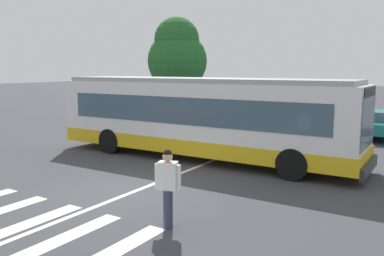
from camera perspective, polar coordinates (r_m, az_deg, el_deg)
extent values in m
plane|color=#3D3D42|center=(11.58, -9.79, -8.83)|extent=(160.00, 160.00, 0.00)
cylinder|color=black|center=(14.97, 16.83, -3.17)|extent=(1.00, 0.30, 1.00)
cylinder|color=black|center=(12.77, 14.00, -5.01)|extent=(1.00, 0.30, 1.00)
cylinder|color=black|center=(18.41, -6.45, -0.75)|extent=(1.00, 0.30, 1.00)
cylinder|color=black|center=(16.67, -11.49, -1.82)|extent=(1.00, 0.30, 1.00)
cube|color=white|center=(15.28, 1.14, 1.70)|extent=(11.81, 2.57, 2.55)
cube|color=gold|center=(15.43, 1.13, -1.99)|extent=(11.93, 2.59, 0.55)
cube|color=#3D5666|center=(15.25, 1.15, 2.84)|extent=(10.40, 2.62, 0.96)
cube|color=#3D5666|center=(13.24, 23.60, 0.85)|extent=(0.04, 2.24, 1.63)
cube|color=black|center=(13.16, 23.83, 4.70)|extent=(0.06, 1.94, 0.28)
cube|color=#99999E|center=(15.19, 1.16, 6.78)|extent=(11.34, 2.36, 0.16)
cube|color=#28282B|center=(13.46, 23.75, -5.10)|extent=(0.12, 2.55, 0.36)
cylinder|color=#333856|center=(8.93, -3.26, -11.11)|extent=(0.16, 0.16, 0.85)
cylinder|color=#333856|center=(8.79, -3.56, -11.43)|extent=(0.16, 0.16, 0.85)
cube|color=white|center=(8.64, -3.45, -6.74)|extent=(0.46, 0.37, 0.60)
cylinder|color=white|center=(8.72, -4.96, -6.81)|extent=(0.10, 0.10, 0.55)
cylinder|color=white|center=(8.58, -1.91, -7.04)|extent=(0.10, 0.10, 0.55)
sphere|color=tan|center=(8.55, -3.47, -4.08)|extent=(0.22, 0.22, 0.22)
sphere|color=black|center=(8.53, -3.48, -3.65)|extent=(0.19, 0.19, 0.19)
cylinder|color=black|center=(25.72, 6.30, 1.44)|extent=(0.23, 0.65, 0.64)
cylinder|color=black|center=(25.11, 9.82, 1.20)|extent=(0.23, 0.65, 0.64)
cylinder|color=black|center=(23.20, 3.58, 0.73)|extent=(0.23, 0.65, 0.64)
cylinder|color=black|center=(22.53, 7.41, 0.44)|extent=(0.23, 0.65, 0.64)
cube|color=#234293|center=(24.08, 6.84, 1.73)|extent=(2.03, 4.58, 0.52)
cube|color=#3D5666|center=(23.95, 6.77, 2.85)|extent=(1.70, 2.23, 0.44)
cube|color=#234293|center=(23.93, 6.78, 3.29)|extent=(1.62, 2.05, 0.09)
cylinder|color=black|center=(24.49, 11.44, 0.98)|extent=(0.23, 0.65, 0.64)
cylinder|color=black|center=(24.03, 15.23, 0.71)|extent=(0.23, 0.65, 0.64)
cylinder|color=black|center=(21.88, 9.13, 0.17)|extent=(0.23, 0.65, 0.64)
cylinder|color=black|center=(21.36, 13.33, -0.15)|extent=(0.23, 0.65, 0.64)
cube|color=white|center=(22.88, 12.34, 1.25)|extent=(2.01, 4.57, 0.52)
cube|color=#3D5666|center=(22.74, 12.31, 2.42)|extent=(1.69, 2.23, 0.44)
cube|color=white|center=(22.72, 12.33, 2.89)|extent=(1.61, 2.04, 0.09)
cylinder|color=black|center=(23.93, 18.00, 0.56)|extent=(0.22, 0.65, 0.64)
cylinder|color=black|center=(23.65, 21.97, 0.28)|extent=(0.22, 0.65, 0.64)
cylinder|color=black|center=(21.23, 16.43, -0.31)|extent=(0.22, 0.65, 0.64)
cylinder|color=black|center=(20.91, 20.89, -0.65)|extent=(0.22, 0.65, 0.64)
cube|color=#38383D|center=(22.37, 19.39, 0.81)|extent=(1.99, 4.57, 0.52)
cube|color=#3D5666|center=(22.23, 19.40, 2.01)|extent=(1.68, 2.22, 0.44)
cube|color=#38383D|center=(22.21, 19.43, 2.48)|extent=(1.60, 2.04, 0.09)
cylinder|color=black|center=(23.59, 24.01, 0.14)|extent=(0.20, 0.64, 0.64)
cylinder|color=black|center=(20.86, 22.93, -0.79)|extent=(0.20, 0.64, 0.64)
cylinder|color=brown|center=(31.78, -2.07, 4.38)|extent=(0.36, 0.36, 2.38)
sphere|color=#236028|center=(31.71, -2.10, 9.45)|extent=(4.62, 4.62, 4.62)
sphere|color=#236028|center=(31.74, -2.18, 12.37)|extent=(3.47, 3.47, 3.47)
cube|color=silver|center=(9.75, -23.16, -12.72)|extent=(0.45, 3.14, 0.01)
cube|color=silver|center=(8.78, -18.20, -14.81)|extent=(0.45, 3.14, 0.01)
cube|color=silver|center=(7.91, -11.97, -17.24)|extent=(0.45, 3.14, 0.01)
cube|color=silver|center=(12.91, -2.88, -6.90)|extent=(0.16, 24.00, 0.01)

